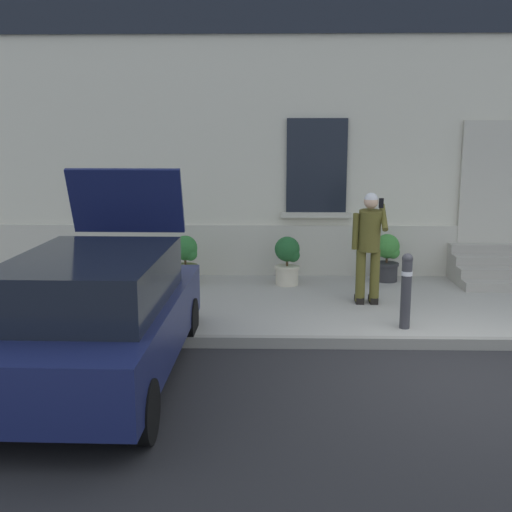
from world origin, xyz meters
TOP-DOWN VIEW (x-y plane):
  - ground_plane at (0.00, 0.00)m, footprint 80.00×80.00m
  - sidewalk at (0.00, 2.80)m, footprint 24.00×3.60m
  - curb_edge at (0.00, 0.94)m, footprint 24.00×0.12m
  - building_facade at (0.00, 5.29)m, footprint 24.00×1.52m
  - entrance_stoop at (1.76, 4.12)m, footprint 1.49×1.28m
  - hatchback_car_navy at (-4.20, -0.26)m, footprint 1.85×4.09m
  - bollard_near_person at (-0.44, 1.35)m, footprint 0.15×0.15m
  - bollard_far_left at (-4.36, 1.35)m, footprint 0.15×0.15m
  - person_on_phone at (-0.77, 2.56)m, footprint 0.51×0.48m
  - planter_olive at (-3.78, 3.88)m, footprint 0.44×0.44m
  - planter_cream at (-1.98, 3.81)m, footprint 0.44×0.44m
  - planter_charcoal at (-0.17, 4.14)m, footprint 0.44×0.44m

SIDE VIEW (x-z plane):
  - ground_plane at x=0.00m, z-range 0.00..0.00m
  - sidewalk at x=0.00m, z-range 0.00..0.15m
  - curb_edge at x=0.00m, z-range 0.00..0.15m
  - entrance_stoop at x=1.76m, z-range 0.07..0.71m
  - planter_olive at x=-3.78m, z-range 0.18..1.04m
  - planter_cream at x=-1.98m, z-range 0.18..1.04m
  - planter_charcoal at x=-0.17m, z-range 0.18..1.04m
  - bollard_near_person at x=-0.44m, z-range 0.19..1.24m
  - bollard_far_left at x=-4.36m, z-range 0.19..1.24m
  - hatchback_car_navy at x=-4.20m, z-range -0.37..1.97m
  - person_on_phone at x=-0.77m, z-range 0.28..2.03m
  - building_facade at x=0.00m, z-range -0.02..7.48m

